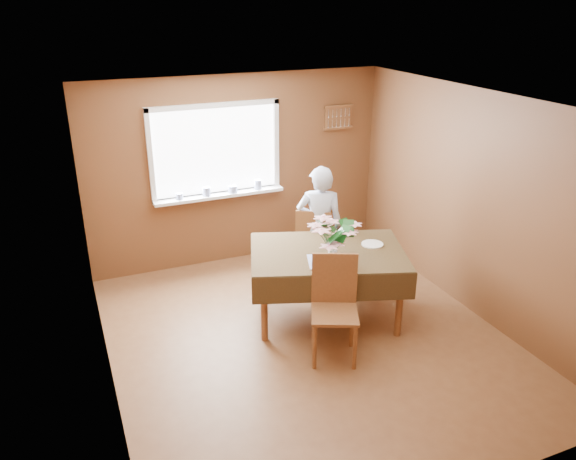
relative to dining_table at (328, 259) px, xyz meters
name	(u,v)px	position (x,y,z in m)	size (l,w,h in m)	color
floor	(308,339)	(-0.39, -0.36, -0.71)	(4.50, 4.50, 0.00)	brown
ceiling	(312,102)	(-0.39, -0.36, 1.79)	(4.50, 4.50, 0.00)	white
wall_back	(238,171)	(-0.39, 1.89, 0.54)	(4.00, 4.00, 0.00)	brown
wall_front	(457,356)	(-0.39, -2.61, 0.54)	(4.00, 4.00, 0.00)	brown
wall_left	(97,266)	(-2.39, -0.36, 0.54)	(4.50, 4.50, 0.00)	brown
wall_right	(473,204)	(1.61, -0.36, 0.54)	(4.50, 4.50, 0.00)	brown
window_assembly	(217,166)	(-0.69, 1.84, 0.65)	(1.72, 0.20, 1.22)	white
spoon_rack	(338,117)	(1.06, 1.86, 1.14)	(0.44, 0.05, 0.33)	brown
dining_table	(328,259)	(0.00, 0.00, 0.00)	(1.95, 1.62, 0.82)	brown
chair_far	(314,243)	(0.22, 0.81, -0.17)	(0.59, 0.59, 1.00)	brown
chair_near	(334,303)	(-0.25, -0.66, -0.14)	(0.60, 0.60, 1.06)	brown
seated_woman	(320,227)	(0.25, 0.73, 0.06)	(0.57, 0.37, 1.55)	white
flower_bouquet	(333,235)	(-0.05, -0.20, 0.38)	(0.49, 0.49, 0.42)	white
side_plate	(372,244)	(0.53, -0.04, 0.11)	(0.24, 0.24, 0.01)	white
table_knife	(347,257)	(0.11, -0.23, 0.11)	(0.02, 0.24, 0.00)	silver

